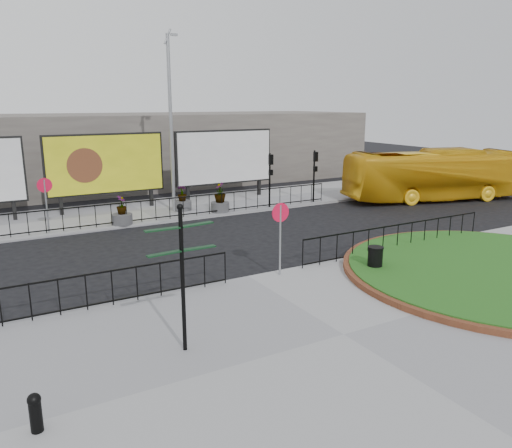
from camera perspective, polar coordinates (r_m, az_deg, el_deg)
ground at (r=16.87m, az=-0.90°, el=-6.34°), size 90.00×90.00×0.00m
pavement_near at (r=13.04m, az=9.98°, el=-12.56°), size 30.00×10.00×0.12m
pavement_far at (r=27.60m, az=-12.95°, el=1.39°), size 44.00×6.00×0.12m
brick_edge at (r=18.90m, az=25.93°, el=-4.87°), size 10.40×10.40×0.18m
grass_lawn at (r=18.89m, az=25.93°, el=-4.81°), size 10.00×10.00×0.22m
railing_near_left at (r=14.63m, az=-21.58°, el=-7.76°), size 10.00×0.10×1.10m
railing_near_right at (r=20.25m, az=15.88°, el=-1.45°), size 9.00×0.10×1.10m
railing_far at (r=25.28m, az=-9.07°, el=1.87°), size 18.00×0.10×1.10m
speed_sign_far at (r=23.78m, az=-22.94°, el=3.26°), size 0.64×0.07×2.47m
speed_sign_near at (r=16.48m, az=2.79°, el=0.12°), size 0.64×0.07×2.47m
billboard_mid at (r=27.75m, az=-16.80°, el=6.54°), size 6.20×0.31×4.10m
billboard_right at (r=30.07m, az=-3.62°, el=7.61°), size 6.20×0.31×4.10m
lamp_post at (r=26.54m, az=-9.70°, el=11.45°), size 0.74×0.18×9.23m
signal_pole_a at (r=27.44m, az=1.64°, el=5.99°), size 0.22×0.26×3.00m
signal_pole_b at (r=29.09m, az=6.73°, el=6.34°), size 0.22×0.26×3.00m
building_backdrop at (r=36.86m, az=-17.74°, el=7.96°), size 40.00×10.00×5.00m
fingerpost_sign at (r=11.41m, az=-8.45°, el=-4.55°), size 1.65×0.33×3.51m
bollard at (r=10.11m, az=-23.92°, el=-18.93°), size 0.24×0.24×0.74m
litter_bin at (r=17.57m, az=13.46°, el=-3.93°), size 0.54×0.54×0.90m
bus at (r=32.03m, az=19.72°, el=5.29°), size 11.31×5.56×3.07m
planter_a at (r=24.60m, az=-15.06°, el=1.04°), size 0.96×0.96×1.38m
planter_b at (r=27.19m, az=-8.41°, el=2.51°), size 0.97×0.97×1.36m
planter_c at (r=26.56m, az=-4.14°, el=2.71°), size 0.98×0.98×1.59m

